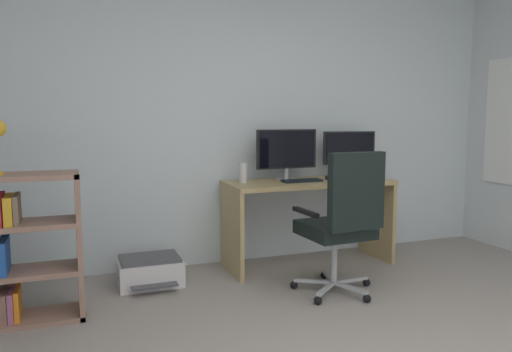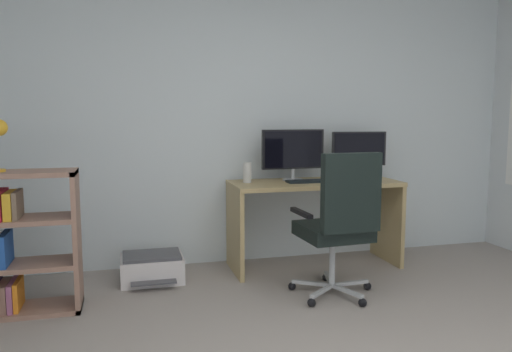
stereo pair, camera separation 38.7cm
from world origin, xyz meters
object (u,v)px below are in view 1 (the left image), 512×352
(monitor_secondary, at_px, (349,150))
(desk, at_px, (308,203))
(bookshelf, at_px, (8,252))
(monitor_main, at_px, (287,151))
(printer, at_px, (150,271))
(keyboard, at_px, (302,181))
(desktop_speaker, at_px, (243,173))
(office_chair, at_px, (343,218))
(computer_mouse, at_px, (331,178))

(monitor_secondary, bearing_deg, desk, -166.80)
(monitor_secondary, distance_m, bookshelf, 2.90)
(monitor_main, xyz_separation_m, monitor_secondary, (0.62, 0.00, -0.01))
(monitor_main, distance_m, printer, 1.53)
(keyboard, height_order, desktop_speaker, desktop_speaker)
(monitor_secondary, bearing_deg, desktop_speaker, -177.39)
(desktop_speaker, distance_m, office_chair, 1.01)
(computer_mouse, relative_size, bookshelf, 0.10)
(desk, xyz_separation_m, printer, (-1.39, -0.06, -0.44))
(computer_mouse, relative_size, printer, 0.21)
(computer_mouse, relative_size, office_chair, 0.09)
(printer, bearing_deg, office_chair, -30.26)
(desk, distance_m, printer, 1.46)
(monitor_secondary, bearing_deg, computer_mouse, -150.79)
(desk, bearing_deg, desktop_speaker, 174.07)
(desk, xyz_separation_m, monitor_main, (-0.16, 0.11, 0.46))
(office_chair, bearing_deg, printer, 149.74)
(monitor_secondary, relative_size, printer, 1.01)
(monitor_main, xyz_separation_m, computer_mouse, (0.36, -0.15, -0.24))
(keyboard, xyz_separation_m, office_chair, (-0.03, -0.74, -0.18))
(bookshelf, bearing_deg, printer, 24.53)
(office_chair, bearing_deg, desktop_speaker, 118.30)
(monitor_main, height_order, desktop_speaker, monitor_main)
(office_chair, bearing_deg, desk, 81.40)
(desk, relative_size, computer_mouse, 14.46)
(monitor_secondary, height_order, desktop_speaker, monitor_secondary)
(monitor_secondary, height_order, keyboard, monitor_secondary)
(monitor_main, distance_m, bookshelf, 2.31)
(computer_mouse, bearing_deg, keyboard, 179.09)
(desk, xyz_separation_m, desktop_speaker, (-0.58, 0.06, 0.29))
(keyboard, bearing_deg, desk, 30.69)
(office_chair, distance_m, printer, 1.55)
(monitor_secondary, relative_size, computer_mouse, 4.91)
(computer_mouse, height_order, office_chair, office_chair)
(keyboard, xyz_separation_m, desktop_speaker, (-0.49, 0.11, 0.07))
(desk, relative_size, monitor_main, 2.59)
(printer, bearing_deg, monitor_secondary, 5.05)
(bookshelf, bearing_deg, office_chair, -8.11)
(monitor_main, relative_size, monitor_secondary, 1.14)
(monitor_main, xyz_separation_m, desktop_speaker, (-0.42, -0.05, -0.17))
(monitor_secondary, xyz_separation_m, computer_mouse, (-0.26, -0.15, -0.23))
(desk, height_order, monitor_main, monitor_main)
(monitor_main, bearing_deg, keyboard, -66.59)
(desktop_speaker, bearing_deg, bookshelf, -162.72)
(office_chair, bearing_deg, monitor_secondary, 57.29)
(desk, bearing_deg, monitor_main, 146.42)
(computer_mouse, bearing_deg, office_chair, -116.89)
(desk, xyz_separation_m, office_chair, (-0.12, -0.80, 0.03))
(monitor_secondary, distance_m, printer, 2.06)
(desktop_speaker, xyz_separation_m, bookshelf, (-1.75, -0.54, -0.37))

